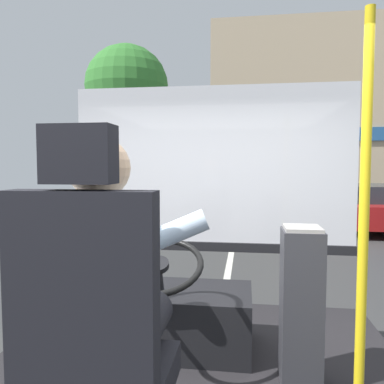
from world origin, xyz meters
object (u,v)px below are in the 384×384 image
steering_console (170,316)px  handrail_pole (363,231)px  driver_seat (96,354)px  parked_car_green (309,186)px  parked_car_red (370,206)px  fare_box (301,306)px  bus_driver (107,282)px  parked_car_white (328,194)px

steering_console → handrail_pole: 1.46m
driver_seat → parked_car_green: (4.14, 21.62, -0.54)m
steering_console → parked_car_red: 10.60m
fare_box → parked_car_green: 20.92m
bus_driver → steering_console: size_ratio=0.76×
parked_car_white → parked_car_green: bearing=89.6°
bus_driver → parked_car_green: bus_driver is taller
fare_box → parked_car_white: fare_box is taller
steering_console → parked_car_white: size_ratio=0.26×
parked_car_red → parked_car_white: bearing=91.4°
parked_car_red → parked_car_white: size_ratio=1.03×
fare_box → bus_driver: bearing=-134.1°
parked_car_green → bus_driver: bearing=-100.9°
fare_box → parked_car_green: size_ratio=0.22×
steering_console → parked_car_white: 15.67m
driver_seat → fare_box: (0.82, 0.96, -0.14)m
parked_car_red → parked_car_green: (-0.10, 10.63, 0.03)m
driver_seat → bus_driver: (0.00, 0.12, 0.21)m
driver_seat → fare_box: driver_seat is taller
parked_car_red → parked_car_green: 10.63m
bus_driver → handrail_pole: (1.02, 0.42, 0.15)m
handrail_pole → parked_car_red: size_ratio=0.43×
fare_box → parked_car_green: fare_box is taller
bus_driver → steering_console: bearing=90.0°
driver_seat → parked_car_red: driver_seat is taller
bus_driver → parked_car_white: size_ratio=0.19×
steering_console → fare_box: (0.82, -0.31, 0.23)m
handrail_pole → parked_car_white: handrail_pole is taller
parked_car_red → parked_car_green: bearing=90.5°
driver_seat → bus_driver: bearing=90.0°
steering_console → fare_box: size_ratio=1.22×
bus_driver → fare_box: bearing=45.9°
driver_seat → parked_car_green: 22.02m
handrail_pole → fare_box: size_ratio=2.12×
parked_car_red → parked_car_green: size_ratio=1.09×
steering_console → handrail_pole: bearing=-36.1°
handrail_pole → fare_box: bearing=114.8°
fare_box → parked_car_white: (3.28, 15.44, -0.48)m
steering_console → parked_car_white: (4.10, 15.13, -0.26)m
steering_console → fare_box: 0.91m
handrail_pole → driver_seat: bearing=-152.3°
steering_console → parked_car_white: bearing=74.8°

